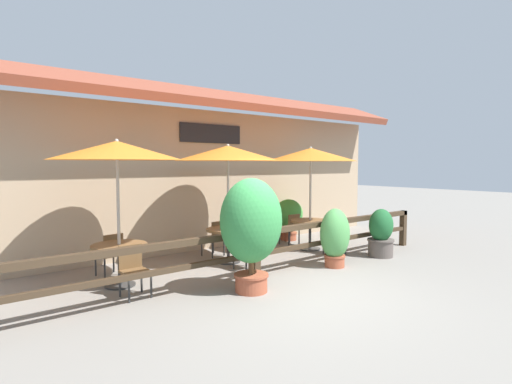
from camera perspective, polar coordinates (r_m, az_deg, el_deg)
name	(u,v)px	position (r m, az deg, el deg)	size (l,w,h in m)	color
ground_plane	(294,292)	(7.14, 5.39, -14.08)	(60.00, 60.00, 0.00)	gray
building_facade	(180,166)	(10.15, -10.82, 3.66)	(14.28, 1.49, 4.23)	tan
patio_railing	(256,243)	(7.73, -0.02, -7.33)	(10.40, 0.14, 0.95)	#3D2D1E
patio_umbrella_near	(117,151)	(7.55, -19.26, 5.59)	(2.34, 2.34, 2.66)	#B7B2A8
dining_table_near	(119,253)	(7.71, -18.94, -8.19)	(0.99, 0.99, 0.77)	brown
chair_near_streetside	(134,268)	(7.08, -17.10, -10.37)	(0.43, 0.43, 0.86)	brown
chair_near_wallside	(111,252)	(8.43, -20.06, -8.12)	(0.48, 0.48, 0.86)	brown
patio_umbrella_middle	(228,153)	(8.92, -4.04, 5.53)	(2.34, 2.34, 2.66)	#B7B2A8
dining_table_middle	(228,235)	(9.06, -3.98, -6.17)	(0.99, 0.99, 0.77)	brown
chair_middle_streetside	(244,246)	(8.50, -1.70, -7.78)	(0.47, 0.47, 0.86)	brown
chair_middle_wallside	(215,236)	(9.69, -5.92, -6.33)	(0.49, 0.49, 0.86)	brown
patio_umbrella_far	(311,155)	(10.34, 7.82, 5.29)	(2.34, 2.34, 2.66)	#B7B2A8
dining_table_far	(310,226)	(10.46, 7.73, -4.82)	(0.99, 0.99, 0.77)	brown
chair_far_streetside	(332,235)	(10.05, 10.87, -6.01)	(0.42, 0.42, 0.86)	brown
chair_far_wallside	(291,228)	(10.99, 5.01, -5.09)	(0.43, 0.43, 0.86)	brown
potted_plant_broad_leaf	(381,233)	(10.05, 17.41, -5.67)	(0.63, 0.63, 1.15)	#564C47
potted_plant_small_flowering	(251,225)	(6.88, -0.69, -4.70)	(1.11, 1.00, 1.98)	#9E4C33
potted_plant_corner_fern	(335,237)	(8.79, 11.20, -6.27)	(0.67, 0.61, 1.26)	#9E4C33
potted_plant_tall_tropical	(289,216)	(11.67, 4.68, -3.41)	(0.87, 0.78, 1.19)	#9E4C33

